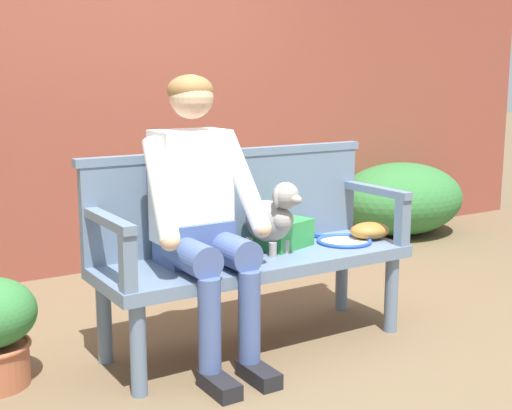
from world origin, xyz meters
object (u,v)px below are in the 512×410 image
object	(u,v)px
garden_bench	(256,267)
sports_bag	(283,233)
tennis_racket	(340,240)
dog_on_bench	(272,217)
baseball_glove	(370,231)
person_seated	(200,208)

from	to	relation	value
garden_bench	sports_bag	world-z (taller)	sports_bag
tennis_racket	sports_bag	world-z (taller)	sports_bag
dog_on_bench	baseball_glove	distance (m)	0.63
person_seated	sports_bag	world-z (taller)	person_seated
dog_on_bench	person_seated	bearing A→B (deg)	-178.44
tennis_racket	garden_bench	bearing A→B (deg)	-179.81
person_seated	dog_on_bench	world-z (taller)	person_seated
person_seated	baseball_glove	world-z (taller)	person_seated
person_seated	baseball_glove	bearing A→B (deg)	-0.75
baseball_glove	sports_bag	distance (m)	0.51
person_seated	baseball_glove	xyz separation A→B (m)	(1.01, -0.01, -0.22)
dog_on_bench	sports_bag	world-z (taller)	dog_on_bench
garden_bench	baseball_glove	xyz separation A→B (m)	(0.70, -0.03, 0.11)
garden_bench	dog_on_bench	world-z (taller)	dog_on_bench
dog_on_bench	baseball_glove	world-z (taller)	dog_on_bench
person_seated	tennis_racket	world-z (taller)	person_seated
person_seated	sports_bag	distance (m)	0.56
person_seated	dog_on_bench	size ratio (longest dim) A/B	3.67
person_seated	tennis_racket	distance (m)	0.88
garden_bench	dog_on_bench	bearing A→B (deg)	-4.26
person_seated	baseball_glove	distance (m)	1.04
dog_on_bench	sports_bag	distance (m)	0.18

